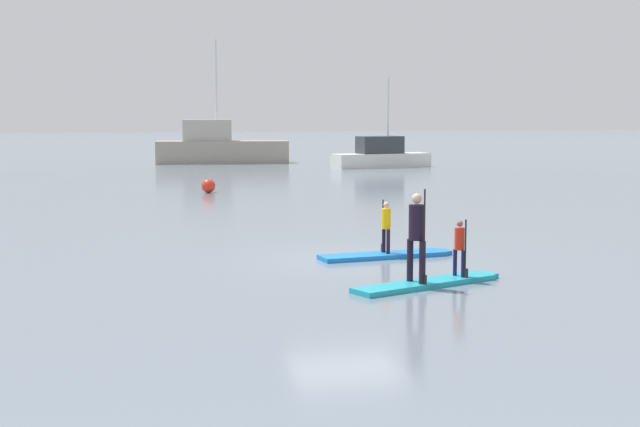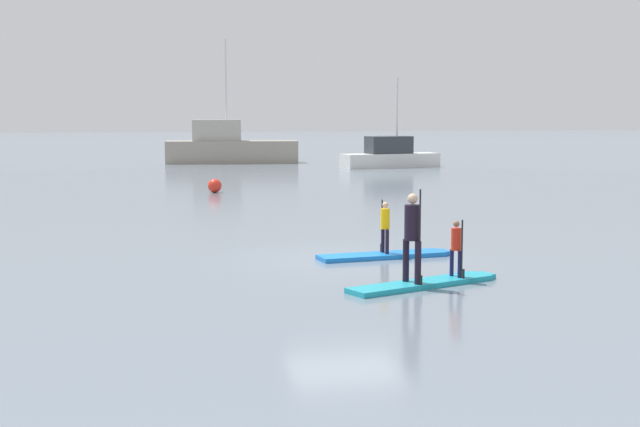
% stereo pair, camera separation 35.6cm
% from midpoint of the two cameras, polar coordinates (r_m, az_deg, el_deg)
% --- Properties ---
extents(ground_plane, '(240.00, 240.00, 0.00)m').
position_cam_midpoint_polar(ground_plane, '(19.87, 1.14, -2.96)').
color(ground_plane, slate).
extents(paddleboard_near, '(3.13, 1.08, 0.10)m').
position_cam_midpoint_polar(paddleboard_near, '(20.27, 3.67, -2.64)').
color(paddleboard_near, blue).
rests_on(paddleboard_near, ground).
extents(paddler_child_solo, '(0.23, 0.40, 1.19)m').
position_cam_midpoint_polar(paddler_child_solo, '(20.18, 3.67, -0.68)').
color(paddler_child_solo, black).
rests_on(paddler_child_solo, paddleboard_near).
extents(paddleboard_far, '(3.22, 1.75, 0.10)m').
position_cam_midpoint_polar(paddleboard_far, '(17.08, 6.24, -4.39)').
color(paddleboard_far, '#1E9EB2').
rests_on(paddleboard_far, ground).
extents(paddler_adult, '(0.38, 0.49, 1.75)m').
position_cam_midpoint_polar(paddler_adult, '(16.72, 5.50, -1.14)').
color(paddler_adult, black).
rests_on(paddler_adult, paddleboard_far).
extents(paddler_child_front, '(0.25, 0.37, 1.12)m').
position_cam_midpoint_polar(paddler_child_front, '(17.48, 8.22, -1.99)').
color(paddler_child_front, '#19194C').
rests_on(paddler_child_front, paddleboard_far).
extents(fishing_boat_white_large, '(8.31, 3.07, 7.62)m').
position_cam_midpoint_polar(fishing_boat_white_large, '(56.83, -6.55, 4.17)').
color(fishing_boat_white_large, '#9E9384').
rests_on(fishing_boat_white_large, ground).
extents(fishing_boat_green_midground, '(5.92, 2.58, 5.13)m').
position_cam_midpoint_polar(fishing_boat_green_midground, '(52.24, 3.66, 3.68)').
color(fishing_boat_green_midground, silver).
rests_on(fishing_boat_green_midground, ground).
extents(mooring_buoy_near, '(0.55, 0.55, 0.55)m').
position_cam_midpoint_polar(mooring_buoy_near, '(36.33, -7.32, 1.74)').
color(mooring_buoy_near, red).
rests_on(mooring_buoy_near, ground).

